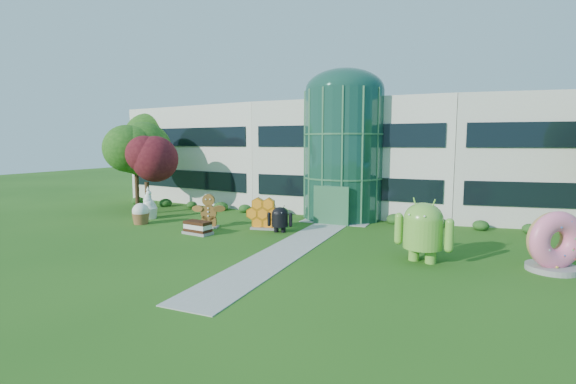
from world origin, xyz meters
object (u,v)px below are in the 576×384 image
at_px(android_green, 423,227).
at_px(donut, 554,241).
at_px(android_black, 280,217).
at_px(gingerbread, 209,211).

relative_size(android_green, donut, 1.22).
height_order(android_green, android_black, android_green).
xyz_separation_m(android_black, donut, (14.96, -2.61, 0.43)).
bearing_deg(donut, gingerbread, 141.41).
bearing_deg(gingerbread, android_black, -14.62).
xyz_separation_m(donut, gingerbread, (-20.14, 2.06, -0.23)).
bearing_deg(android_black, gingerbread, 172.90).
height_order(android_green, gingerbread, android_green).
relative_size(donut, gingerbread, 1.11).
bearing_deg(gingerbread, donut, -26.52).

